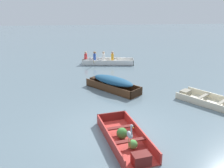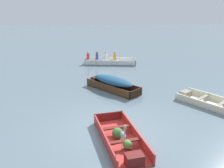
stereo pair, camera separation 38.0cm
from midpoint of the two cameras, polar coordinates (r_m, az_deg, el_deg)
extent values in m
plane|color=slate|center=(9.14, 1.62, -10.57)|extent=(80.00, 80.00, 0.00)
cube|color=#AD2D28|center=(8.50, 3.18, -12.86)|extent=(1.71, 3.19, 0.04)
cube|color=#AD2D28|center=(8.59, 6.70, -11.32)|extent=(0.65, 2.98, 0.38)
cube|color=#AD2D28|center=(8.28, -0.44, -12.41)|extent=(0.65, 2.98, 0.38)
cube|color=maroon|center=(9.67, 0.36, -7.57)|extent=(1.12, 0.27, 0.38)
cube|color=maroon|center=(7.36, 6.66, -16.79)|extent=(0.57, 0.45, 0.34)
cube|color=maroon|center=(8.00, 4.27, -12.88)|extent=(1.05, 0.36, 0.04)
cube|color=maroon|center=(8.75, 2.25, -9.90)|extent=(1.05, 0.36, 0.04)
sphere|color=#4C9342|center=(8.02, 4.97, -13.65)|extent=(0.29, 0.29, 0.29)
sphere|color=#387533|center=(8.51, 2.58, -11.21)|extent=(0.37, 0.37, 0.37)
cube|color=beige|center=(12.09, 22.58, -4.41)|extent=(2.78, 3.11, 0.04)
cube|color=beige|center=(11.56, 21.41, -4.58)|extent=(1.88, 2.42, 0.31)
cube|color=beige|center=(12.52, 23.81, -3.12)|extent=(1.88, 2.42, 0.31)
cube|color=gray|center=(12.60, 17.29, -2.14)|extent=(0.64, 0.61, 0.28)
cube|color=gray|center=(12.19, 20.81, -2.93)|extent=(0.95, 0.79, 0.04)
cube|color=gray|center=(11.85, 24.66, -4.06)|extent=(0.95, 0.79, 0.04)
cube|color=#4C2D19|center=(13.03, 1.07, -1.26)|extent=(2.76, 2.93, 0.04)
cube|color=#4C2D19|center=(12.67, -0.29, -0.99)|extent=(2.10, 2.34, 0.40)
cube|color=#4C2D19|center=(13.28, 2.37, -0.07)|extent=(2.10, 2.34, 0.40)
cube|color=black|center=(12.05, 6.37, -2.18)|extent=(0.73, 0.66, 0.40)
cube|color=black|center=(13.88, -3.05, 0.85)|extent=(0.55, 0.55, 0.36)
cube|color=black|center=(13.24, -0.39, 0.35)|extent=(0.73, 0.67, 0.04)
cube|color=black|center=(12.64, 2.61, -0.58)|extent=(0.73, 0.67, 0.04)
ellipsoid|color=navy|center=(12.87, 1.08, 0.79)|extent=(2.35, 2.48, 0.37)
cube|color=white|center=(18.38, 0.22, 4.69)|extent=(3.83, 1.57, 0.04)
cube|color=white|center=(17.85, 0.12, 4.81)|extent=(3.69, 0.55, 0.37)
cube|color=white|center=(18.84, 0.32, 5.55)|extent=(3.69, 0.55, 0.37)
cube|color=gray|center=(18.33, 5.98, 5.07)|extent=(0.19, 1.07, 0.37)
cube|color=gray|center=(18.51, -5.00, 5.30)|extent=(0.42, 0.53, 0.33)
cube|color=gray|center=(18.36, -1.52, 5.49)|extent=(0.29, 0.98, 0.04)
cube|color=gray|center=(18.30, 1.98, 5.44)|extent=(0.29, 0.98, 0.04)
cube|color=orange|center=(18.25, 1.25, 6.18)|extent=(0.22, 0.30, 0.44)
sphere|color=tan|center=(18.19, 1.26, 7.17)|extent=(0.18, 0.18, 0.18)
cube|color=white|center=(18.29, -0.80, 6.21)|extent=(0.22, 0.30, 0.44)
sphere|color=beige|center=(18.23, -0.81, 7.19)|extent=(0.18, 0.18, 0.18)
cube|color=#2D4CA5|center=(18.35, -2.84, 6.23)|extent=(0.22, 0.30, 0.44)
sphere|color=#9E7051|center=(18.29, -2.86, 7.21)|extent=(0.18, 0.18, 0.18)
cube|color=red|center=(18.44, -4.86, 6.25)|extent=(0.22, 0.30, 0.44)
sphere|color=beige|center=(18.37, -4.89, 7.22)|extent=(0.18, 0.18, 0.18)
cylinder|color=tan|center=(17.57, -3.14, 5.33)|extent=(0.13, 0.64, 0.55)
cylinder|color=tan|center=(19.19, -2.56, 6.48)|extent=(0.13, 0.64, 0.55)
cylinder|color=olive|center=(7.32, 4.28, -13.33)|extent=(0.02, 0.02, 0.35)
cylinder|color=olive|center=(7.31, 3.82, -13.40)|extent=(0.02, 0.02, 0.35)
ellipsoid|color=#93999E|center=(7.18, 4.09, -11.57)|extent=(0.19, 0.34, 0.18)
cylinder|color=#93999E|center=(6.97, 4.44, -10.49)|extent=(0.06, 0.12, 0.28)
ellipsoid|color=#93999E|center=(6.87, 4.58, -9.55)|extent=(0.08, 0.12, 0.06)
cone|color=gold|center=(6.80, 4.80, -9.86)|extent=(0.04, 0.10, 0.02)
camera|label=1|loc=(0.19, -89.15, 0.29)|focal=40.00mm
camera|label=2|loc=(0.19, 90.85, -0.29)|focal=40.00mm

